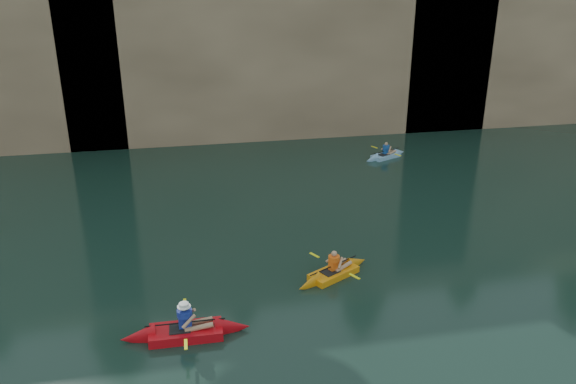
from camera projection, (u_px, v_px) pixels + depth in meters
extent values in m
cube|color=tan|center=(236.00, 20.00, 37.42)|extent=(70.00, 16.00, 12.00)
cube|color=tan|center=(287.00, 35.00, 31.15)|extent=(24.00, 2.40, 11.40)
cube|color=black|center=(183.00, 115.00, 30.96)|extent=(3.50, 1.00, 3.20)
cube|color=black|center=(421.00, 93.00, 33.30)|extent=(5.00, 1.00, 4.50)
cube|color=red|center=(186.00, 332.00, 14.81)|extent=(2.63, 0.86, 0.30)
cone|color=red|center=(233.00, 327.00, 15.01)|extent=(0.94, 0.80, 0.78)
cone|color=red|center=(138.00, 337.00, 14.60)|extent=(0.94, 0.80, 0.78)
cube|color=black|center=(180.00, 329.00, 14.74)|extent=(0.56, 0.50, 0.04)
cube|color=navy|center=(185.00, 319.00, 14.66)|extent=(0.34, 0.22, 0.50)
sphere|color=tan|center=(184.00, 307.00, 14.52)|extent=(0.21, 0.21, 0.21)
cylinder|color=black|center=(185.00, 322.00, 14.70)|extent=(2.09, 0.07, 0.04)
cube|color=#FBF615|center=(185.00, 303.00, 15.56)|extent=(0.09, 0.42, 0.02)
cube|color=#FBF615|center=(186.00, 344.00, 13.84)|extent=(0.09, 0.42, 0.02)
cylinder|color=white|center=(184.00, 306.00, 14.51)|extent=(0.36, 0.36, 0.10)
cube|color=orange|center=(334.00, 273.00, 17.75)|extent=(2.32, 1.70, 0.25)
cone|color=orange|center=(357.00, 262.00, 18.39)|extent=(1.02, 0.97, 0.67)
cone|color=orange|center=(309.00, 284.00, 17.11)|extent=(1.02, 0.97, 0.67)
cube|color=black|center=(330.00, 272.00, 17.63)|extent=(0.68, 0.63, 0.04)
cube|color=orange|center=(334.00, 263.00, 17.62)|extent=(0.36, 0.32, 0.45)
sphere|color=tan|center=(334.00, 254.00, 17.50)|extent=(0.19, 0.19, 0.19)
cylinder|color=black|center=(334.00, 265.00, 17.65)|extent=(1.77, 0.99, 0.04)
cube|color=#FBF615|center=(314.00, 255.00, 18.29)|extent=(0.27, 0.41, 0.02)
cube|color=#FBF615|center=(355.00, 276.00, 17.02)|extent=(0.27, 0.41, 0.02)
cube|color=#7CABD1|center=(386.00, 156.00, 29.03)|extent=(2.20, 1.49, 0.23)
cone|color=#7CABD1|center=(399.00, 152.00, 29.58)|extent=(0.95, 0.89, 0.63)
cone|color=#7CABD1|center=(372.00, 159.00, 28.48)|extent=(0.95, 0.89, 0.63)
cube|color=black|center=(384.00, 155.00, 28.91)|extent=(0.67, 0.59, 0.04)
cube|color=#1A468F|center=(386.00, 150.00, 28.91)|extent=(0.34, 0.29, 0.42)
sphere|color=tan|center=(386.00, 144.00, 28.79)|extent=(0.18, 0.18, 0.18)
cylinder|color=black|center=(386.00, 151.00, 28.93)|extent=(1.71, 0.82, 0.04)
cube|color=#FBF615|center=(374.00, 147.00, 29.56)|extent=(0.25, 0.41, 0.02)
cube|color=#FBF615|center=(398.00, 155.00, 28.31)|extent=(0.25, 0.41, 0.02)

